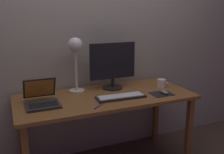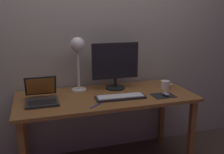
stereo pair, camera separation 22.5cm
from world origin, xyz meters
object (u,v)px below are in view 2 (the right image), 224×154
monitor (115,64)px  mouse (166,94)px  coffee_mug (165,85)px  pen (96,106)px  laptop (41,94)px  desk_lamp (78,51)px  keyboard_main (120,97)px

monitor → mouse: 0.56m
monitor → coffee_mug: 0.54m
coffee_mug → pen: 0.81m
laptop → desk_lamp: size_ratio=0.63×
keyboard_main → coffee_mug: (0.52, 0.15, 0.03)m
laptop → coffee_mug: 1.18m
mouse → pen: size_ratio=0.69×
mouse → laptop: bearing=170.0°
monitor → mouse: bearing=-43.9°
laptop → mouse: 1.10m
desk_lamp → mouse: 0.90m
desk_lamp → mouse: bearing=-28.7°
desk_lamp → keyboard_main: bearing=-48.0°
monitor → keyboard_main: 0.38m
keyboard_main → pen: size_ratio=3.18×
monitor → coffee_mug: size_ratio=3.84×
desk_lamp → coffee_mug: bearing=-13.2°
coffee_mug → pen: size_ratio=0.86×
coffee_mug → pen: (-0.77, -0.26, -0.04)m
keyboard_main → laptop: 0.68m
desk_lamp → coffee_mug: (0.83, -0.19, -0.34)m
pen → coffee_mug: bearing=18.9°
monitor → coffee_mug: bearing=-18.0°
monitor → laptop: size_ratio=1.44×
keyboard_main → coffee_mug: 0.54m
keyboard_main → desk_lamp: (-0.31, 0.34, 0.37)m
coffee_mug → pen: coffee_mug is taller
monitor → desk_lamp: 0.38m
laptop → monitor: bearing=13.0°
laptop → pen: bearing=-31.3°
monitor → keyboard_main: size_ratio=1.04×
laptop → pen: (0.41, -0.25, -0.05)m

